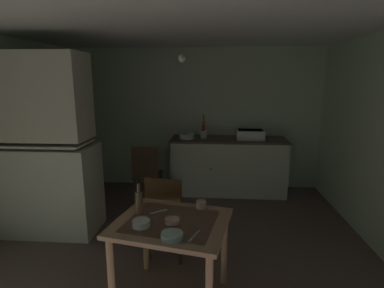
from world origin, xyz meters
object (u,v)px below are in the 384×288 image
at_px(sink_basin, 250,134).
at_px(chair_far_side, 167,214).
at_px(mug_tall, 139,203).
at_px(glass_bottle, 139,201).
at_px(dining_table, 172,233).
at_px(chair_by_counter, 147,173).
at_px(hutch_cabinet, 48,152).
at_px(mixing_bowl_counter, 187,136).
at_px(hand_pump, 203,128).
at_px(serving_bowl_wide, 172,236).

xyz_separation_m(sink_basin, chair_far_side, (-1.06, -1.95, -0.51)).
height_order(sink_basin, chair_far_side, sink_basin).
distance_m(mug_tall, glass_bottle, 0.16).
bearing_deg(dining_table, chair_by_counter, 108.64).
height_order(dining_table, glass_bottle, glass_bottle).
bearing_deg(hutch_cabinet, chair_by_counter, 39.72).
bearing_deg(glass_bottle, mixing_bowl_counter, 85.40).
relative_size(sink_basin, hand_pump, 1.13).
distance_m(hand_pump, mug_tall, 2.43).
distance_m(chair_far_side, serving_bowl_wide, 0.95).
relative_size(hand_pump, mixing_bowl_counter, 1.57).
relative_size(hand_pump, mug_tall, 5.62).
xyz_separation_m(mixing_bowl_counter, chair_far_side, (-0.03, -1.90, -0.48)).
bearing_deg(sink_basin, mug_tall, -118.56).
bearing_deg(hutch_cabinet, mixing_bowl_counter, 42.74).
height_order(mixing_bowl_counter, dining_table, mixing_bowl_counter).
bearing_deg(serving_bowl_wide, chair_by_counter, 107.44).
height_order(hand_pump, chair_far_side, hand_pump).
height_order(hutch_cabinet, hand_pump, hutch_cabinet).
relative_size(hutch_cabinet, sink_basin, 4.95).
height_order(serving_bowl_wide, glass_bottle, glass_bottle).
bearing_deg(hutch_cabinet, glass_bottle, -35.59).
xyz_separation_m(hand_pump, glass_bottle, (-0.46, -2.49, -0.26)).
relative_size(hand_pump, chair_far_side, 0.42).
xyz_separation_m(hutch_cabinet, hand_pump, (1.82, 1.52, 0.07)).
bearing_deg(chair_far_side, dining_table, -77.46).
xyz_separation_m(dining_table, chair_by_counter, (-0.65, 1.92, -0.12)).
relative_size(chair_far_side, chair_by_counter, 0.98).
bearing_deg(dining_table, serving_bowl_wide, -81.29).
bearing_deg(hutch_cabinet, dining_table, -33.42).
relative_size(hand_pump, dining_table, 0.37).
bearing_deg(serving_bowl_wide, glass_bottle, 130.52).
bearing_deg(glass_bottle, sink_basin, 63.39).
height_order(dining_table, chair_far_side, chair_far_side).
xyz_separation_m(sink_basin, glass_bottle, (-1.22, -2.44, -0.16)).
xyz_separation_m(chair_far_side, mug_tall, (-0.20, -0.36, 0.27)).
xyz_separation_m(hutch_cabinet, chair_by_counter, (1.00, 0.83, -0.52)).
height_order(hand_pump, dining_table, hand_pump).
distance_m(hutch_cabinet, dining_table, 2.02).
distance_m(serving_bowl_wide, mug_tall, 0.65).
relative_size(sink_basin, chair_far_side, 0.48).
distance_m(sink_basin, mug_tall, 2.64).
bearing_deg(chair_by_counter, hand_pump, 40.31).
bearing_deg(glass_bottle, chair_by_counter, 100.98).
relative_size(mixing_bowl_counter, dining_table, 0.24).
relative_size(sink_basin, serving_bowl_wide, 2.73).
bearing_deg(hutch_cabinet, chair_far_side, -17.45).
distance_m(chair_by_counter, glass_bottle, 1.86).
bearing_deg(glass_bottle, hand_pump, 79.46).
distance_m(hutch_cabinet, glass_bottle, 1.67).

